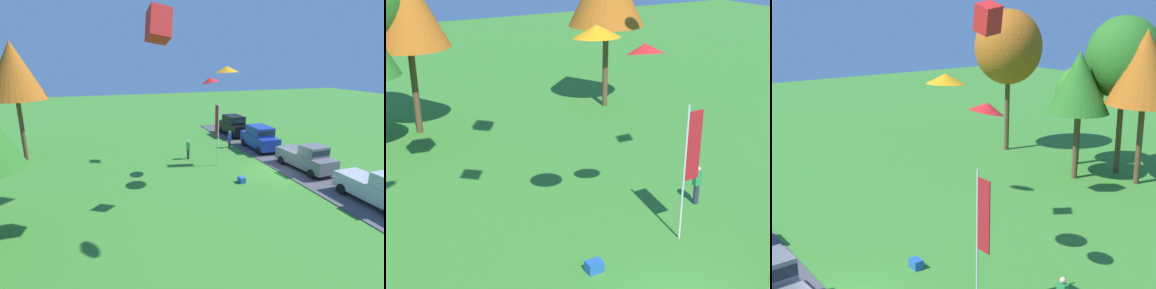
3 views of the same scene
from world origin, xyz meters
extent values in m
plane|color=#3D842D|center=(0.00, 0.00, 0.00)|extent=(120.00, 120.00, 0.00)
cube|color=#4C4C51|center=(0.00, -2.29, 0.03)|extent=(36.00, 4.40, 0.06)
cube|color=#B7B7BC|center=(-6.67, -2.46, 0.90)|extent=(5.01, 1.94, 1.00)
cylinder|color=black|center=(-4.97, -3.35, 0.40)|extent=(0.68, 0.25, 0.68)
cylinder|color=black|center=(-4.98, -1.55, 0.40)|extent=(0.68, 0.25, 0.68)
cube|color=slate|center=(-0.37, -2.30, 0.90)|extent=(5.12, 2.23, 1.00)
cube|color=slate|center=(-1.17, -2.35, 1.80)|extent=(1.62, 1.86, 0.80)
cube|color=#19232D|center=(-1.17, -2.35, 1.80)|extent=(1.64, 1.82, 0.44)
cylinder|color=black|center=(-2.01, -3.31, 0.40)|extent=(0.69, 0.29, 0.68)
cylinder|color=black|center=(-2.13, -1.51, 0.40)|extent=(0.69, 0.29, 0.68)
cylinder|color=black|center=(1.38, -3.08, 0.40)|extent=(0.69, 0.29, 0.68)
cylinder|color=black|center=(1.26, -1.28, 0.40)|extent=(0.69, 0.29, 0.68)
cube|color=#1E389E|center=(5.75, -1.83, 0.95)|extent=(4.67, 2.06, 1.10)
cube|color=#1E389E|center=(5.75, -1.83, 1.92)|extent=(2.66, 1.85, 0.84)
cube|color=#19232D|center=(5.75, -1.83, 1.92)|extent=(2.71, 1.82, 0.46)
cylinder|color=black|center=(4.15, -2.67, 0.40)|extent=(0.69, 0.26, 0.68)
cylinder|color=black|center=(4.22, -0.87, 0.40)|extent=(0.69, 0.26, 0.68)
cylinder|color=black|center=(7.28, -2.78, 0.40)|extent=(0.69, 0.26, 0.68)
cylinder|color=black|center=(7.34, -0.98, 0.40)|extent=(0.69, 0.26, 0.68)
cube|color=black|center=(11.78, -1.97, 0.95)|extent=(4.60, 1.90, 1.10)
cube|color=black|center=(11.78, -1.97, 1.92)|extent=(2.60, 1.76, 0.84)
cube|color=#19232D|center=(11.78, -1.97, 1.92)|extent=(2.65, 1.73, 0.46)
cylinder|color=black|center=(10.21, -2.87, 0.40)|extent=(0.68, 0.24, 0.68)
cylinder|color=black|center=(10.21, -1.07, 0.40)|extent=(0.68, 0.24, 0.68)
cylinder|color=black|center=(13.34, -2.87, 0.40)|extent=(0.68, 0.24, 0.68)
cylinder|color=black|center=(13.34, -1.07, 0.40)|extent=(0.68, 0.24, 0.68)
cylinder|color=#2D334C|center=(7.34, 0.62, 0.44)|extent=(0.24, 0.24, 0.88)
cube|color=#2851AD|center=(7.34, 0.62, 1.18)|extent=(0.36, 0.22, 0.60)
sphere|color=tan|center=(7.34, 0.62, 1.60)|extent=(0.22, 0.22, 0.22)
cylinder|color=#2D334C|center=(5.21, 5.63, 0.44)|extent=(0.24, 0.24, 0.88)
cube|color=#2D8E47|center=(5.21, 5.63, 1.18)|extent=(0.36, 0.22, 0.60)
sphere|color=beige|center=(5.21, 5.63, 1.60)|extent=(0.22, 0.22, 0.22)
cylinder|color=brown|center=(9.45, 19.20, 2.63)|extent=(0.36, 0.36, 5.27)
cone|color=#B25B19|center=(9.45, 19.20, 7.64)|extent=(4.74, 4.74, 4.74)
cylinder|color=silver|center=(2.78, 3.84, 2.62)|extent=(0.08, 0.08, 5.24)
cube|color=red|center=(3.13, 3.84, 3.67)|extent=(0.64, 0.04, 2.62)
cube|color=blue|center=(-1.11, 3.65, 0.20)|extent=(0.56, 0.40, 0.40)
cube|color=red|center=(-4.65, 10.16, 9.97)|extent=(1.42, 1.28, 1.78)
cone|color=red|center=(1.73, 5.06, 7.06)|extent=(1.59, 1.62, 0.60)
cone|color=orange|center=(-0.43, 4.74, 7.88)|extent=(1.86, 1.87, 0.45)
camera|label=1|loc=(-18.87, 13.31, 8.40)|focal=28.00mm
camera|label=2|loc=(-9.30, -9.22, 10.69)|focal=50.00mm
camera|label=3|loc=(16.38, -6.67, 10.58)|focal=50.00mm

